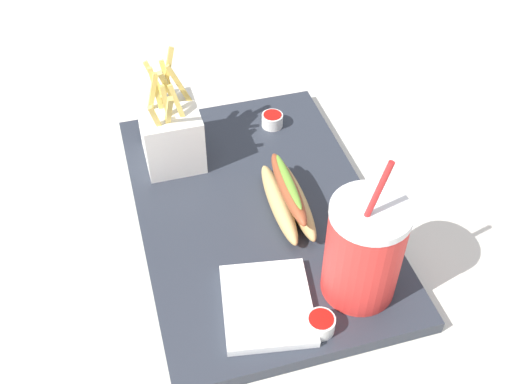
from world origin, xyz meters
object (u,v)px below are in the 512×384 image
at_px(ketchup_cup_2, 321,323).
at_px(napkin_stack, 267,305).
at_px(hot_dog_1, 288,198).
at_px(ketchup_cup_1, 272,120).
at_px(fries_basket, 171,133).
at_px(soda_cup, 364,250).
at_px(ketchup_cup_3, 371,233).

height_order(ketchup_cup_2, napkin_stack, ketchup_cup_2).
bearing_deg(hot_dog_1, napkin_stack, -26.33).
xyz_separation_m(ketchup_cup_1, ketchup_cup_2, (0.39, -0.06, -0.00)).
bearing_deg(fries_basket, hot_dog_1, 41.11).
height_order(soda_cup, napkin_stack, soda_cup).
distance_m(soda_cup, ketchup_cup_2, 0.10).
distance_m(soda_cup, ketchup_cup_3, 0.10).
bearing_deg(fries_basket, napkin_stack, 11.01).
xyz_separation_m(ketchup_cup_1, ketchup_cup_3, (0.27, 0.06, -0.00)).
xyz_separation_m(fries_basket, hot_dog_1, (0.15, 0.13, -0.03)).
distance_m(fries_basket, napkin_stack, 0.31).
relative_size(soda_cup, fries_basket, 1.26).
distance_m(fries_basket, ketchup_cup_2, 0.37).
bearing_deg(soda_cup, hot_dog_1, -164.20).
bearing_deg(ketchup_cup_1, ketchup_cup_2, -8.65).
bearing_deg(ketchup_cup_1, hot_dog_1, -10.60).
bearing_deg(fries_basket, ketchup_cup_1, 101.40).
bearing_deg(hot_dog_1, ketchup_cup_2, -6.78).
bearing_deg(napkin_stack, hot_dog_1, 153.67).
height_order(fries_basket, ketchup_cup_2, fries_basket).
relative_size(soda_cup, hot_dog_1, 1.34).
bearing_deg(napkin_stack, ketchup_cup_1, 162.03).
bearing_deg(ketchup_cup_1, fries_basket, -78.60).
xyz_separation_m(hot_dog_1, ketchup_cup_3, (0.08, 0.09, -0.01)).
xyz_separation_m(ketchup_cup_2, ketchup_cup_3, (-0.11, 0.11, -0.00)).
bearing_deg(soda_cup, ketchup_cup_3, 145.15).
xyz_separation_m(hot_dog_1, ketchup_cup_1, (-0.19, 0.04, -0.01)).
relative_size(hot_dog_1, ketchup_cup_3, 4.76).
distance_m(hot_dog_1, ketchup_cup_2, 0.20).
bearing_deg(ketchup_cup_3, fries_basket, -136.44).
distance_m(fries_basket, ketchup_cup_1, 0.18).
bearing_deg(soda_cup, napkin_stack, -90.37).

